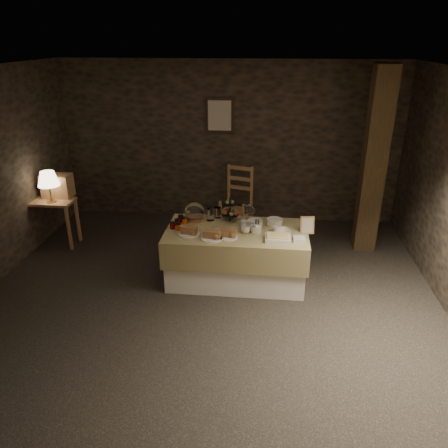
# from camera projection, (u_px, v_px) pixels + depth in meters

# --- Properties ---
(ground_plane) EXTENTS (5.50, 5.00, 0.01)m
(ground_plane) POSITION_uv_depth(u_px,v_px,m) (210.00, 293.00, 5.38)
(ground_plane) COLOR black
(ground_plane) RESTS_ON ground
(room_shell) EXTENTS (5.52, 5.02, 2.60)m
(room_shell) POSITION_uv_depth(u_px,v_px,m) (208.00, 171.00, 4.76)
(room_shell) COLOR black
(room_shell) RESTS_ON ground
(buffet_table) EXTENTS (1.76, 0.94, 0.70)m
(buffet_table) POSITION_uv_depth(u_px,v_px,m) (236.00, 251.00, 5.54)
(buffet_table) COLOR white
(buffet_table) RESTS_ON ground_plane
(console_table) EXTENTS (0.66, 0.38, 0.71)m
(console_table) POSITION_uv_depth(u_px,v_px,m) (52.00, 209.00, 6.42)
(console_table) COLOR #9C693D
(console_table) RESTS_ON ground_plane
(table_lamp) EXTENTS (0.30, 0.30, 0.46)m
(table_lamp) POSITION_uv_depth(u_px,v_px,m) (48.00, 179.00, 6.18)
(table_lamp) COLOR #B88B43
(table_lamp) RESTS_ON console_table
(wine_rack) EXTENTS (0.42, 0.26, 0.34)m
(wine_rack) POSITION_uv_depth(u_px,v_px,m) (57.00, 186.00, 6.46)
(wine_rack) COLOR #9C693D
(wine_rack) RESTS_ON console_table
(chair) EXTENTS (0.57, 0.56, 0.77)m
(chair) POSITION_uv_depth(u_px,v_px,m) (236.00, 200.00, 7.15)
(chair) COLOR #9C693D
(chair) RESTS_ON ground_plane
(timber_column) EXTENTS (0.30, 0.30, 2.60)m
(timber_column) POSITION_uv_depth(u_px,v_px,m) (374.00, 163.00, 6.04)
(timber_column) COLOR black
(timber_column) RESTS_ON ground_plane
(framed_picture) EXTENTS (0.45, 0.04, 0.55)m
(framed_picture) POSITION_uv_depth(u_px,v_px,m) (220.00, 115.00, 6.94)
(framed_picture) COLOR black
(framed_picture) RESTS_ON room_shell
(plate_stack_a) EXTENTS (0.19, 0.19, 0.10)m
(plate_stack_a) POSITION_uv_depth(u_px,v_px,m) (255.00, 224.00, 5.48)
(plate_stack_a) COLOR silver
(plate_stack_a) RESTS_ON buffet_table
(plate_stack_b) EXTENTS (0.20, 0.20, 0.08)m
(plate_stack_b) POSITION_uv_depth(u_px,v_px,m) (275.00, 222.00, 5.55)
(plate_stack_b) COLOR silver
(plate_stack_b) RESTS_ON buffet_table
(cutlery_holder) EXTENTS (0.10, 0.10, 0.12)m
(cutlery_holder) POSITION_uv_depth(u_px,v_px,m) (257.00, 229.00, 5.32)
(cutlery_holder) COLOR silver
(cutlery_holder) RESTS_ON buffet_table
(cup_a) EXTENTS (0.15, 0.15, 0.09)m
(cup_a) POSITION_uv_depth(u_px,v_px,m) (246.00, 229.00, 5.34)
(cup_a) COLOR silver
(cup_a) RESTS_ON buffet_table
(cup_b) EXTENTS (0.13, 0.13, 0.10)m
(cup_b) POSITION_uv_depth(u_px,v_px,m) (254.00, 230.00, 5.32)
(cup_b) COLOR silver
(cup_b) RESTS_ON buffet_table
(mug_c) EXTENTS (0.09, 0.09, 0.09)m
(mug_c) POSITION_uv_depth(u_px,v_px,m) (244.00, 224.00, 5.48)
(mug_c) COLOR silver
(mug_c) RESTS_ON buffet_table
(mug_d) EXTENTS (0.08, 0.08, 0.09)m
(mug_d) POSITION_uv_depth(u_px,v_px,m) (277.00, 230.00, 5.33)
(mug_d) COLOR silver
(mug_d) RESTS_ON buffet_table
(bowl) EXTENTS (0.26, 0.26, 0.05)m
(bowl) POSITION_uv_depth(u_px,v_px,m) (282.00, 232.00, 5.32)
(bowl) COLOR silver
(bowl) RESTS_ON buffet_table
(cake_dome) EXTENTS (0.26, 0.26, 0.26)m
(cake_dome) POSITION_uv_depth(u_px,v_px,m) (195.00, 213.00, 5.66)
(cake_dome) COLOR #9C693D
(cake_dome) RESTS_ON buffet_table
(fruit_stand) EXTENTS (0.22, 0.22, 0.32)m
(fruit_stand) POSITION_uv_depth(u_px,v_px,m) (230.00, 212.00, 5.65)
(fruit_stand) COLOR black
(fruit_stand) RESTS_ON buffet_table
(bread_platter_left) EXTENTS (0.26, 0.26, 0.11)m
(bread_platter_left) POSITION_uv_depth(u_px,v_px,m) (189.00, 231.00, 5.30)
(bread_platter_left) COLOR silver
(bread_platter_left) RESTS_ON buffet_table
(bread_platter_center) EXTENTS (0.26, 0.26, 0.11)m
(bread_platter_center) POSITION_uv_depth(u_px,v_px,m) (212.00, 236.00, 5.18)
(bread_platter_center) COLOR silver
(bread_platter_center) RESTS_ON buffet_table
(bread_platter_right) EXTENTS (0.26, 0.26, 0.11)m
(bread_platter_right) POSITION_uv_depth(u_px,v_px,m) (228.00, 234.00, 5.23)
(bread_platter_right) COLOR silver
(bread_platter_right) RESTS_ON buffet_table
(jam_jars) EXTENTS (0.18, 0.32, 0.07)m
(jam_jars) POSITION_uv_depth(u_px,v_px,m) (179.00, 223.00, 5.54)
(jam_jars) COLOR #630408
(jam_jars) RESTS_ON buffet_table
(tart_dish) EXTENTS (0.30, 0.22, 0.07)m
(tart_dish) POSITION_uv_depth(u_px,v_px,m) (278.00, 238.00, 5.15)
(tart_dish) COLOR silver
(tart_dish) RESTS_ON buffet_table
(square_dish) EXTENTS (0.14, 0.14, 0.04)m
(square_dish) POSITION_uv_depth(u_px,v_px,m) (299.00, 239.00, 5.13)
(square_dish) COLOR silver
(square_dish) RESTS_ON buffet_table
(menu_frame) EXTENTS (0.18, 0.08, 0.22)m
(menu_frame) POSITION_uv_depth(u_px,v_px,m) (307.00, 225.00, 5.35)
(menu_frame) COLOR #9C693D
(menu_frame) RESTS_ON buffet_table
(storage_jar_a) EXTENTS (0.10, 0.10, 0.16)m
(storage_jar_a) POSITION_uv_depth(u_px,v_px,m) (210.00, 214.00, 5.69)
(storage_jar_a) COLOR white
(storage_jar_a) RESTS_ON buffet_table
(storage_jar_b) EXTENTS (0.09, 0.09, 0.14)m
(storage_jar_b) POSITION_uv_depth(u_px,v_px,m) (218.00, 213.00, 5.78)
(storage_jar_b) COLOR white
(storage_jar_b) RESTS_ON buffet_table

